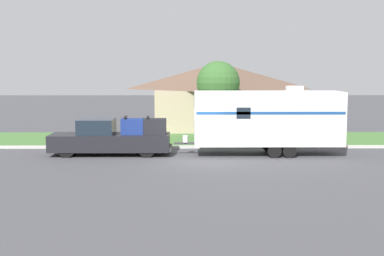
% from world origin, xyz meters
% --- Properties ---
extents(ground_plane, '(120.00, 120.00, 0.00)m').
position_xyz_m(ground_plane, '(0.00, 0.00, 0.00)').
color(ground_plane, '#47474C').
extents(curb_strip, '(80.00, 0.30, 0.14)m').
position_xyz_m(curb_strip, '(0.00, 3.75, 0.07)').
color(curb_strip, beige).
rests_on(curb_strip, ground_plane).
extents(lawn_strip, '(80.00, 7.00, 0.03)m').
position_xyz_m(lawn_strip, '(0.00, 7.40, 0.01)').
color(lawn_strip, '#477538').
rests_on(lawn_strip, ground_plane).
extents(house_across_street, '(9.82, 8.02, 4.85)m').
position_xyz_m(house_across_street, '(1.90, 13.81, 2.51)').
color(house_across_street, tan).
rests_on(house_across_street, ground_plane).
extents(pickup_truck, '(6.26, 1.93, 2.01)m').
position_xyz_m(pickup_truck, '(-4.37, 1.48, 0.87)').
color(pickup_truck, black).
rests_on(pickup_truck, ground_plane).
extents(travel_trailer, '(8.63, 2.24, 3.57)m').
position_xyz_m(travel_trailer, '(3.73, 1.48, 1.91)').
color(travel_trailer, black).
rests_on(travel_trailer, ground_plane).
extents(mailbox, '(0.48, 0.20, 1.29)m').
position_xyz_m(mailbox, '(4.36, 4.63, 0.99)').
color(mailbox, brown).
rests_on(mailbox, ground_plane).
extents(tree_in_yard, '(2.75, 2.75, 4.93)m').
position_xyz_m(tree_in_yard, '(1.53, 7.89, 3.53)').
color(tree_in_yard, brown).
rests_on(tree_in_yard, ground_plane).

